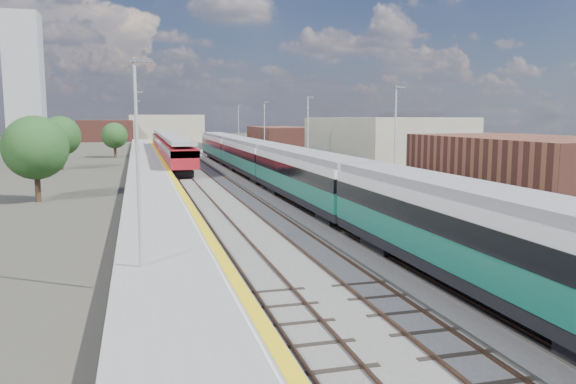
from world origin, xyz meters
name	(u,v)px	position (x,y,z in m)	size (l,w,h in m)	color
ground	(231,174)	(0.00, 50.00, 0.00)	(320.00, 320.00, 0.00)	#47443A
ballast_bed	(209,173)	(-2.25, 52.50, 0.03)	(10.50, 155.00, 0.06)	#565451
tracks	(212,170)	(-1.65, 54.18, 0.11)	(8.96, 160.00, 0.17)	#4C3323
platform_right	(271,167)	(5.28, 52.49, 0.54)	(4.70, 155.00, 8.52)	slate
platform_left	(148,170)	(-9.05, 52.49, 0.52)	(4.30, 155.00, 8.52)	slate
buildings	(103,100)	(-18.12, 138.60, 10.70)	(72.00, 185.50, 40.00)	brown
green_train	(272,163)	(1.50, 36.24, 2.35)	(3.03, 84.36, 3.34)	black
red_train	(169,145)	(-5.50, 75.09, 2.23)	(2.98, 60.45, 3.77)	black
tree_a	(35,148)	(-17.64, 33.35, 4.14)	(4.85, 4.85, 6.57)	#382619
tree_b	(60,136)	(-19.19, 60.87, 4.14)	(4.86, 4.86, 6.58)	#382619
tree_c	(114,136)	(-13.61, 81.26, 3.49)	(4.10, 4.10, 5.56)	#382619
tree_d	(379,135)	(22.92, 60.77, 3.86)	(4.52, 4.52, 6.13)	#382619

